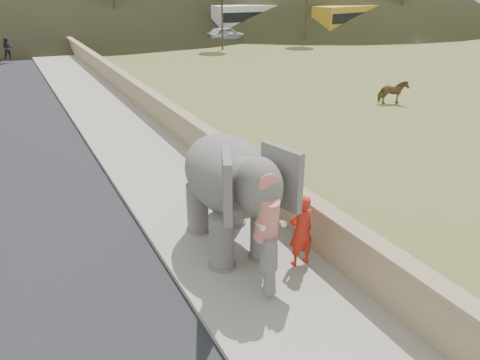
% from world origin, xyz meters
% --- Properties ---
extents(ground, '(160.00, 160.00, 0.00)m').
position_xyz_m(ground, '(0.00, 0.00, 0.00)').
color(ground, olive).
rests_on(ground, ground).
extents(walkway, '(3.00, 120.00, 0.15)m').
position_xyz_m(walkway, '(0.00, 10.00, 0.07)').
color(walkway, '#9E9687').
rests_on(walkway, ground).
extents(parapet, '(0.30, 120.00, 1.10)m').
position_xyz_m(parapet, '(1.65, 10.00, 0.55)').
color(parapet, tan).
rests_on(parapet, ground).
extents(cow, '(1.47, 1.02, 1.13)m').
position_xyz_m(cow, '(12.64, 8.79, 0.57)').
color(cow, brown).
rests_on(cow, ground).
extents(distant_car, '(4.35, 2.04, 1.44)m').
position_xyz_m(distant_car, '(15.71, 33.60, 0.72)').
color(distant_car, '#B2B0B7').
rests_on(distant_car, ground).
extents(bus_white, '(11.11, 3.03, 3.10)m').
position_xyz_m(bus_white, '(21.28, 35.83, 1.55)').
color(bus_white, silver).
rests_on(bus_white, ground).
extents(bus_orange, '(11.27, 4.40, 3.10)m').
position_xyz_m(bus_orange, '(29.26, 31.06, 1.55)').
color(bus_orange, gold).
rests_on(bus_orange, ground).
extents(elephant_and_man, '(2.27, 3.71, 2.59)m').
position_xyz_m(elephant_and_man, '(0.02, 0.56, 1.43)').
color(elephant_and_man, slate).
rests_on(elephant_and_man, ground).
extents(motorcyclist, '(1.34, 1.65, 1.75)m').
position_xyz_m(motorcyclist, '(-3.41, 30.11, 0.68)').
color(motorcyclist, maroon).
rests_on(motorcyclist, ground).
extents(trees, '(46.98, 40.95, 8.81)m').
position_xyz_m(trees, '(1.39, 29.65, 3.75)').
color(trees, '#473828').
rests_on(trees, ground).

